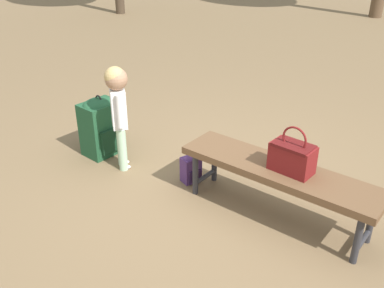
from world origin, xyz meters
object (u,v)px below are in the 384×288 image
park_bench (278,174)px  child_standing (118,102)px  handbag (292,156)px  backpack_large (101,125)px  backpack_small (191,168)px

park_bench → child_standing: (1.54, -0.15, 0.28)m
park_bench → handbag: 0.21m
handbag → child_standing: 1.64m
child_standing → backpack_large: bearing=-26.4°
handbag → backpack_large: size_ratio=0.59×
child_standing → park_bench: bearing=174.4°
park_bench → backpack_large: bearing=-9.7°
backpack_small → park_bench: bearing=166.8°
backpack_large → park_bench: bearing=170.3°
park_bench → handbag: (-0.09, 0.01, 0.18)m
park_bench → backpack_large: 1.91m
backpack_large → handbag: bearing=170.4°
backpack_small → backpack_large: bearing=-6.8°
handbag → backpack_small: size_ratio=1.32×
handbag → backpack_large: (1.97, -0.33, -0.26)m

